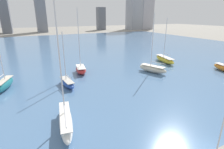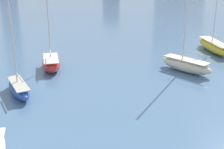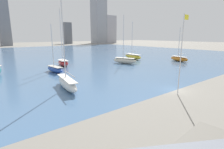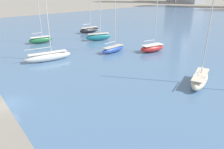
{
  "view_description": "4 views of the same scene",
  "coord_description": "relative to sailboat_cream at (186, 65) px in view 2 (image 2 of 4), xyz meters",
  "views": [
    {
      "loc": [
        -17.21,
        -9.54,
        14.7
      ],
      "look_at": [
        -3.19,
        19.39,
        3.85
      ],
      "focal_mm": 28.0,
      "sensor_mm": 36.0,
      "label": 1
    },
    {
      "loc": [
        -12.72,
        -8.91,
        14.89
      ],
      "look_at": [
        -2.34,
        17.53,
        4.59
      ],
      "focal_mm": 50.0,
      "sensor_mm": 36.0,
      "label": 2
    },
    {
      "loc": [
        -25.51,
        -15.48,
        8.89
      ],
      "look_at": [
        -5.12,
        10.68,
        1.51
      ],
      "focal_mm": 28.0,
      "sensor_mm": 36.0,
      "label": 3
    },
    {
      "loc": [
        29.43,
        -4.42,
        15.23
      ],
      "look_at": [
        3.38,
        15.67,
        1.58
      ],
      "focal_mm": 35.0,
      "sensor_mm": 36.0,
      "label": 4
    }
  ],
  "objects": [
    {
      "name": "harbor_water",
      "position": [
        -12.54,
        43.44,
        -1.06
      ],
      "size": [
        180.0,
        140.0,
        0.0
      ],
      "color": "#4C7099",
      "rests_on": "ground_plane"
    },
    {
      "name": "sailboat_cream",
      "position": [
        0.0,
        0.0,
        0.0
      ],
      "size": [
        5.18,
        8.34,
        15.31
      ],
      "rotation": [
        0.0,
        0.0,
        0.4
      ],
      "color": "beige",
      "rests_on": "harbor_water"
    },
    {
      "name": "sailboat_yellow",
      "position": [
        10.52,
        7.0,
        -0.04
      ],
      "size": [
        4.53,
        10.76,
        14.08
      ],
      "rotation": [
        0.0,
        0.0,
        -0.2
      ],
      "color": "yellow",
      "rests_on": "harbor_water"
    },
    {
      "name": "sailboat_blue",
      "position": [
        -23.08,
        0.21,
        -0.19
      ],
      "size": [
        2.67,
        7.11,
        11.65
      ],
      "rotation": [
        0.0,
        0.0,
        0.12
      ],
      "color": "#284CA8",
      "rests_on": "harbor_water"
    },
    {
      "name": "sailboat_red",
      "position": [
        -17.73,
        7.98,
        -0.01
      ],
      "size": [
        3.56,
        6.89,
        16.58
      ],
      "rotation": [
        0.0,
        0.0,
        -0.16
      ],
      "color": "#B72828",
      "rests_on": "harbor_water"
    }
  ]
}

